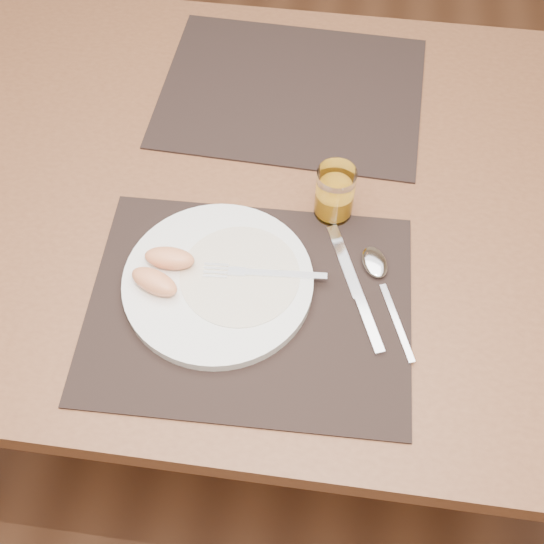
{
  "coord_description": "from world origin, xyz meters",
  "views": [
    {
      "loc": [
        0.1,
        -0.69,
        1.58
      ],
      "look_at": [
        0.03,
        -0.17,
        0.77
      ],
      "focal_mm": 45.0,
      "sensor_mm": 36.0,
      "label": 1
    }
  ],
  "objects": [
    {
      "name": "spoon",
      "position": [
        0.18,
        -0.14,
        0.76
      ],
      "size": [
        0.09,
        0.19,
        0.01
      ],
      "color": "silver",
      "rests_on": "placemat_near"
    },
    {
      "name": "plate",
      "position": [
        -0.05,
        -0.19,
        0.76
      ],
      "size": [
        0.27,
        0.27,
        0.02
      ],
      "primitive_type": "cylinder",
      "color": "white",
      "rests_on": "placemat_near"
    },
    {
      "name": "placemat_near",
      "position": [
        0.0,
        -0.22,
        0.75
      ],
      "size": [
        0.46,
        0.36,
        0.0
      ],
      "primitive_type": "cube",
      "rotation": [
        0.0,
        0.0,
        0.03
      ],
      "color": "black",
      "rests_on": "table"
    },
    {
      "name": "knife",
      "position": [
        0.15,
        -0.19,
        0.76
      ],
      "size": [
        0.1,
        0.21,
        0.01
      ],
      "color": "silver",
      "rests_on": "placemat_near"
    },
    {
      "name": "juice_glass",
      "position": [
        0.1,
        -0.04,
        0.79
      ],
      "size": [
        0.06,
        0.06,
        0.09
      ],
      "color": "white",
      "rests_on": "placemat_near"
    },
    {
      "name": "placemat_far",
      "position": [
        0.01,
        0.22,
        0.75
      ],
      "size": [
        0.46,
        0.36,
        0.0
      ],
      "primitive_type": "cube",
      "rotation": [
        0.0,
        0.0,
        -0.03
      ],
      "color": "black",
      "rests_on": "table"
    },
    {
      "name": "grapefruit_wedges",
      "position": [
        -0.12,
        -0.2,
        0.78
      ],
      "size": [
        0.09,
        0.09,
        0.03
      ],
      "color": "#F29962",
      "rests_on": "plate"
    },
    {
      "name": "plate_dressing",
      "position": [
        -0.02,
        -0.18,
        0.77
      ],
      "size": [
        0.17,
        0.17,
        0.0
      ],
      "color": "white",
      "rests_on": "plate"
    },
    {
      "name": "fork",
      "position": [
        0.0,
        -0.18,
        0.77
      ],
      "size": [
        0.18,
        0.03,
        0.0
      ],
      "color": "silver",
      "rests_on": "plate"
    },
    {
      "name": "ground",
      "position": [
        0.0,
        0.0,
        0.0
      ],
      "size": [
        5.0,
        5.0,
        0.0
      ],
      "primitive_type": "plane",
      "color": "brown",
      "rests_on": "ground"
    },
    {
      "name": "table",
      "position": [
        0.0,
        0.0,
        0.67
      ],
      "size": [
        1.4,
        0.9,
        0.75
      ],
      "color": "brown",
      "rests_on": "ground"
    }
  ]
}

